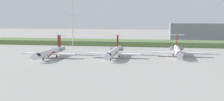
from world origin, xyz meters
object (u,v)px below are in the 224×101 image
(antenna_mast, at_px, (73,27))
(regional_jet_nearest, at_px, (51,52))
(regional_jet_second, at_px, (114,52))
(safety_cone_front_marker, at_px, (171,64))
(regional_jet_third, at_px, (178,51))

(antenna_mast, bearing_deg, regional_jet_nearest, -86.95)
(regional_jet_second, bearing_deg, regional_jet_nearest, -169.87)
(regional_jet_nearest, relative_size, safety_cone_front_marker, 56.36)
(regional_jet_third, height_order, antenna_mast, antenna_mast)
(regional_jet_nearest, height_order, regional_jet_second, same)
(regional_jet_third, distance_m, safety_cone_front_marker, 22.56)
(regional_jet_nearest, bearing_deg, regional_jet_second, 10.13)
(safety_cone_front_marker, bearing_deg, antenna_mast, 138.52)
(regional_jet_second, xyz_separation_m, safety_cone_front_marker, (23.49, -13.59, -2.26))
(regional_jet_second, height_order, antenna_mast, antenna_mast)
(regional_jet_nearest, height_order, safety_cone_front_marker, regional_jet_nearest)
(regional_jet_second, distance_m, regional_jet_third, 28.32)
(regional_jet_second, relative_size, safety_cone_front_marker, 56.36)
(regional_jet_third, bearing_deg, regional_jet_nearest, -166.02)
(regional_jet_nearest, relative_size, antenna_mast, 1.12)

